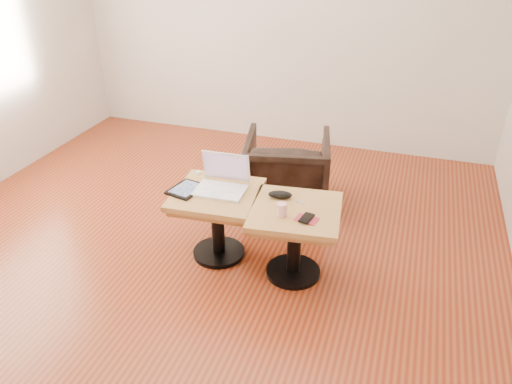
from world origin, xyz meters
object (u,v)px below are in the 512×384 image
(side_table_right, at_px, (295,226))
(striped_cup, at_px, (282,209))
(side_table_left, at_px, (217,208))
(armchair, at_px, (287,171))
(laptop, at_px, (222,183))

(side_table_right, distance_m, striped_cup, 0.22)
(side_table_left, distance_m, armchair, 0.92)
(side_table_left, relative_size, laptop, 1.75)
(laptop, xyz_separation_m, striped_cup, (0.49, -0.21, -0.01))
(laptop, xyz_separation_m, armchair, (0.26, 0.82, -0.26))
(side_table_right, xyz_separation_m, striped_cup, (-0.07, -0.11, 0.18))
(side_table_right, height_order, armchair, armchair)
(side_table_right, relative_size, striped_cup, 7.53)
(striped_cup, relative_size, armchair, 0.12)
(side_table_right, height_order, striped_cup, striped_cup)
(side_table_left, xyz_separation_m, laptop, (0.02, 0.05, 0.18))
(striped_cup, bearing_deg, laptop, 156.90)
(side_table_left, xyz_separation_m, side_table_right, (0.59, -0.05, 0.00))
(laptop, distance_m, striped_cup, 0.54)
(laptop, height_order, armchair, laptop)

